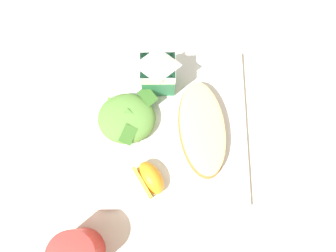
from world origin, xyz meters
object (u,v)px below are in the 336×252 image
(cheesy_pizza_bread, at_px, (203,130))
(green_salad_pile, at_px, (128,118))
(white_plate, at_px, (168,128))
(milk_carton, at_px, (159,72))
(paper_napkin, at_px, (298,97))
(orange_wedge_front, at_px, (151,178))

(cheesy_pizza_bread, relative_size, green_salad_pile, 1.68)
(white_plate, height_order, milk_carton, milk_carton)
(white_plate, height_order, cheesy_pizza_bread, cheesy_pizza_bread)
(milk_carton, relative_size, paper_napkin, 1.00)
(cheesy_pizza_bread, height_order, green_salad_pile, green_salad_pile)
(white_plate, relative_size, cheesy_pizza_bread, 1.58)
(green_salad_pile, bearing_deg, cheesy_pizza_bread, -9.16)
(orange_wedge_front, bearing_deg, milk_carton, 84.83)
(cheesy_pizza_bread, distance_m, orange_wedge_front, 0.12)
(cheesy_pizza_bread, bearing_deg, paper_napkin, 20.49)
(cheesy_pizza_bread, bearing_deg, orange_wedge_front, -137.22)
(milk_carton, distance_m, orange_wedge_front, 0.18)
(white_plate, distance_m, green_salad_pile, 0.08)
(orange_wedge_front, relative_size, paper_napkin, 0.64)
(cheesy_pizza_bread, xyz_separation_m, paper_napkin, (0.18, 0.07, -0.03))
(green_salad_pile, bearing_deg, paper_napkin, 8.56)
(green_salad_pile, distance_m, paper_napkin, 0.31)
(green_salad_pile, xyz_separation_m, orange_wedge_front, (0.04, -0.10, -0.00))
(orange_wedge_front, height_order, paper_napkin, orange_wedge_front)
(milk_carton, xyz_separation_m, paper_napkin, (0.25, -0.02, -0.07))
(cheesy_pizza_bread, bearing_deg, white_plate, 171.48)
(white_plate, xyz_separation_m, milk_carton, (-0.01, 0.08, 0.07))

